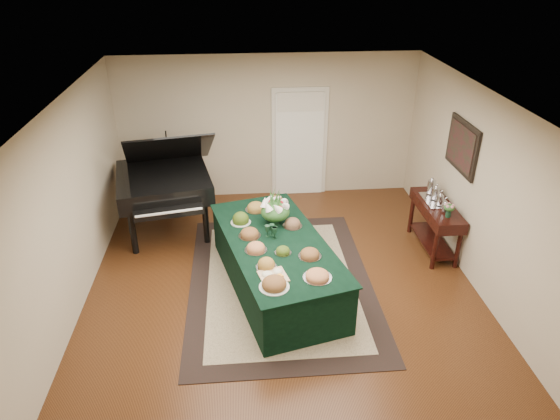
{
  "coord_description": "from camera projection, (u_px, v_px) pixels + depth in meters",
  "views": [
    {
      "loc": [
        -0.53,
        -5.88,
        4.37
      ],
      "look_at": [
        0.0,
        0.3,
        1.05
      ],
      "focal_mm": 32.0,
      "sensor_mm": 36.0,
      "label": 1
    }
  ],
  "objects": [
    {
      "name": "ground",
      "position": [
        282.0,
        283.0,
        7.27
      ],
      "size": [
        6.0,
        6.0,
        0.0
      ],
      "primitive_type": "plane",
      "color": "black",
      "rests_on": "ground"
    },
    {
      "name": "cutting_board",
      "position": [
        273.0,
        274.0,
        6.1
      ],
      "size": [
        0.4,
        0.4,
        0.1
      ],
      "color": "tan",
      "rests_on": "buffet_table"
    },
    {
      "name": "floral_centerpiece",
      "position": [
        275.0,
        208.0,
        7.15
      ],
      "size": [
        0.43,
        0.43,
        0.43
      ],
      "color": "#13301E",
      "rests_on": "buffet_table"
    },
    {
      "name": "buffet_table",
      "position": [
        276.0,
        264.0,
        7.03
      ],
      "size": [
        1.89,
        2.93,
        0.77
      ],
      "color": "black",
      "rests_on": "ground"
    },
    {
      "name": "grand_piano",
      "position": [
        164.0,
        181.0,
        8.22
      ],
      "size": [
        1.79,
        1.99,
        1.8
      ],
      "color": "black",
      "rests_on": "ground"
    },
    {
      "name": "wall_painting",
      "position": [
        462.0,
        147.0,
        7.29
      ],
      "size": [
        0.05,
        0.95,
        0.75
      ],
      "color": "black",
      "rests_on": "ground"
    },
    {
      "name": "area_rug",
      "position": [
        280.0,
        281.0,
        7.3
      ],
      "size": [
        2.63,
        3.68,
        0.01
      ],
      "color": "black",
      "rests_on": "ground"
    },
    {
      "name": "mahogany_sideboard",
      "position": [
        436.0,
        215.0,
        7.81
      ],
      "size": [
        0.45,
        1.3,
        0.8
      ],
      "color": "black",
      "rests_on": "ground"
    },
    {
      "name": "food_platters",
      "position": [
        273.0,
        237.0,
        6.85
      ],
      "size": [
        1.24,
        2.48,
        0.13
      ],
      "color": "silver",
      "rests_on": "buffet_table"
    },
    {
      "name": "green_goblets",
      "position": [
        272.0,
        231.0,
        6.89
      ],
      "size": [
        0.17,
        0.16,
        0.18
      ],
      "color": "#13301E",
      "rests_on": "buffet_table"
    },
    {
      "name": "tea_service",
      "position": [
        437.0,
        195.0,
        7.76
      ],
      "size": [
        0.34,
        0.74,
        0.3
      ],
      "color": "silver",
      "rests_on": "mahogany_sideboard"
    },
    {
      "name": "wicker_basket",
      "position": [
        230.0,
        238.0,
        8.18
      ],
      "size": [
        0.35,
        0.35,
        0.22
      ],
      "primitive_type": "cylinder",
      "color": "#A98544",
      "rests_on": "ground"
    },
    {
      "name": "pink_bouquet",
      "position": [
        449.0,
        208.0,
        7.3
      ],
      "size": [
        0.18,
        0.18,
        0.23
      ],
      "color": "#13301E",
      "rests_on": "mahogany_sideboard"
    },
    {
      "name": "kitchen_doorway",
      "position": [
        299.0,
        144.0,
        9.44
      ],
      "size": [
        1.05,
        0.07,
        2.1
      ],
      "color": "silver",
      "rests_on": "ground"
    }
  ]
}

